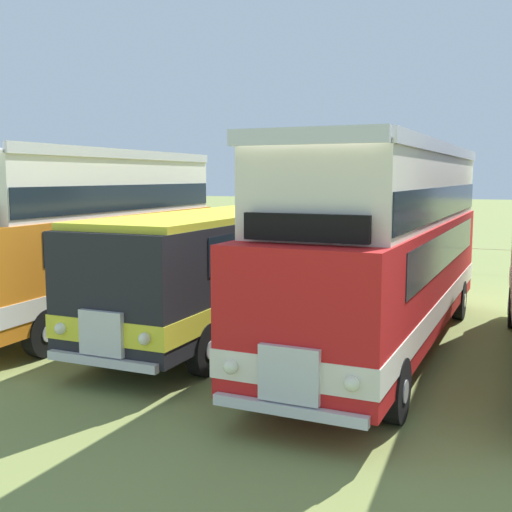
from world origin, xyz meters
The scene contains 3 objects.
bus_first_in_row centered at (-11.74, -0.13, 2.36)m, with size 2.66×9.97×4.52m.
bus_second_in_row centered at (-7.83, 0.05, 1.75)m, with size 2.89×10.19×2.99m.
bus_third_in_row centered at (-3.91, -0.16, 2.36)m, with size 3.12×11.64×4.52m.
Camera 1 is at (-1.52, -14.02, 3.83)m, focal length 44.21 mm.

